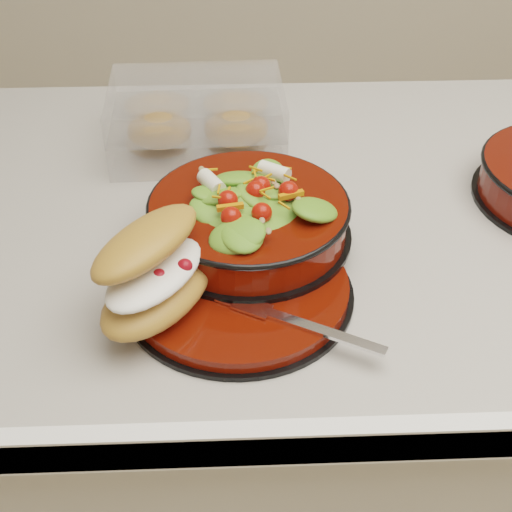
{
  "coord_description": "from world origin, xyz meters",
  "views": [
    {
      "loc": [
        -0.15,
        -0.77,
        1.43
      ],
      "look_at": [
        -0.13,
        -0.15,
        0.94
      ],
      "focal_mm": 50.0,
      "sensor_mm": 36.0,
      "label": 1
    }
  ],
  "objects_px": {
    "island_counter": "(326,420)",
    "pastry_box": "(197,120)",
    "dinner_plate": "(240,289)",
    "croissant": "(156,272)",
    "salad_bowl": "(249,211)",
    "fork": "(302,324)"
  },
  "relations": [
    {
      "from": "dinner_plate",
      "to": "croissant",
      "type": "xyz_separation_m",
      "value": [
        -0.09,
        -0.03,
        0.05
      ]
    },
    {
      "from": "fork",
      "to": "pastry_box",
      "type": "relative_size",
      "value": 0.62
    },
    {
      "from": "salad_bowl",
      "to": "croissant",
      "type": "distance_m",
      "value": 0.15
    },
    {
      "from": "dinner_plate",
      "to": "pastry_box",
      "type": "bearing_deg",
      "value": 99.12
    },
    {
      "from": "salad_bowl",
      "to": "fork",
      "type": "height_order",
      "value": "salad_bowl"
    },
    {
      "from": "island_counter",
      "to": "pastry_box",
      "type": "xyz_separation_m",
      "value": [
        -0.2,
        0.16,
        0.49
      ]
    },
    {
      "from": "island_counter",
      "to": "dinner_plate",
      "type": "bearing_deg",
      "value": -129.67
    },
    {
      "from": "dinner_plate",
      "to": "salad_bowl",
      "type": "height_order",
      "value": "salad_bowl"
    },
    {
      "from": "island_counter",
      "to": "dinner_plate",
      "type": "xyz_separation_m",
      "value": [
        -0.14,
        -0.17,
        0.46
      ]
    },
    {
      "from": "croissant",
      "to": "island_counter",
      "type": "bearing_deg",
      "value": -14.23
    },
    {
      "from": "salad_bowl",
      "to": "island_counter",
      "type": "bearing_deg",
      "value": 34.43
    },
    {
      "from": "salad_bowl",
      "to": "fork",
      "type": "distance_m",
      "value": 0.17
    },
    {
      "from": "dinner_plate",
      "to": "island_counter",
      "type": "bearing_deg",
      "value": 50.33
    },
    {
      "from": "salad_bowl",
      "to": "fork",
      "type": "relative_size",
      "value": 1.57
    },
    {
      "from": "island_counter",
      "to": "dinner_plate",
      "type": "height_order",
      "value": "dinner_plate"
    },
    {
      "from": "island_counter",
      "to": "pastry_box",
      "type": "height_order",
      "value": "pastry_box"
    },
    {
      "from": "fork",
      "to": "dinner_plate",
      "type": "bearing_deg",
      "value": 70.31
    },
    {
      "from": "dinner_plate",
      "to": "salad_bowl",
      "type": "bearing_deg",
      "value": 81.17
    },
    {
      "from": "island_counter",
      "to": "pastry_box",
      "type": "relative_size",
      "value": 4.95
    },
    {
      "from": "dinner_plate",
      "to": "croissant",
      "type": "bearing_deg",
      "value": -159.13
    },
    {
      "from": "croissant",
      "to": "dinner_plate",
      "type": "bearing_deg",
      "value": -35.3
    },
    {
      "from": "island_counter",
      "to": "salad_bowl",
      "type": "bearing_deg",
      "value": -145.57
    }
  ]
}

